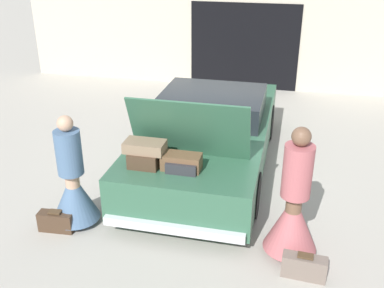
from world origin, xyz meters
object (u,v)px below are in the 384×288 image
Objects in this scene: car at (209,135)px; person_right at (293,211)px; person_left at (73,187)px; suitcase_beside_left_person at (56,221)px; suitcase_beside_right_person at (304,267)px.

person_right is (1.49, -2.14, 0.03)m from car.
person_left is at bearing -124.79° from car.
suitcase_beside_left_person is (-3.15, -0.25, -0.48)m from person_right.
person_right reaches higher than suitcase_beside_left_person.
person_left is 3.27× the size of suitcase_beside_left_person.
suitcase_beside_left_person is 3.34m from suitcase_beside_right_person.
suitcase_beside_left_person is at bearing 176.87° from suitcase_beside_right_person.
person_right is at bearing 113.21° from suitcase_beside_right_person.
car is 2.71× the size of person_right.
suitcase_beside_left_person is at bearing -124.80° from car.
car is 3.10m from suitcase_beside_right_person.
person_left is at bearing 99.82° from person_right.
person_right reaches higher than person_left.
person_right is 3.52× the size of suitcase_beside_left_person.
person_right is 0.67m from suitcase_beside_right_person.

